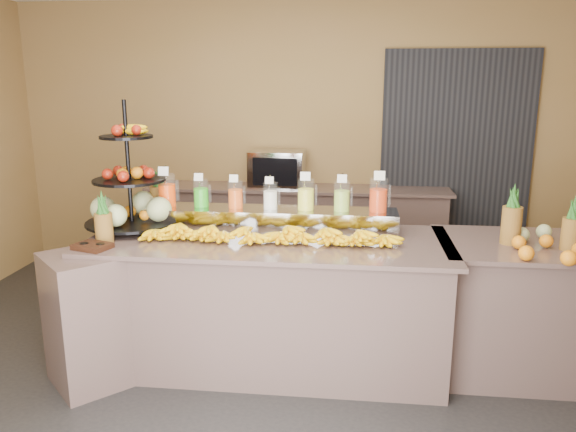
% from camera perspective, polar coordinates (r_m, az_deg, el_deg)
% --- Properties ---
extents(ground, '(6.00, 6.00, 0.00)m').
position_cam_1_polar(ground, '(3.98, -2.48, -16.53)').
color(ground, black).
rests_on(ground, ground).
extents(room_envelope, '(6.04, 5.02, 2.82)m').
position_cam_1_polar(room_envelope, '(4.20, 1.55, 11.95)').
color(room_envelope, olive).
rests_on(room_envelope, ground).
extents(buffet_counter, '(2.75, 1.25, 0.93)m').
position_cam_1_polar(buffet_counter, '(4.02, -3.60, -8.81)').
color(buffet_counter, gray).
rests_on(buffet_counter, ground).
extents(right_counter, '(1.08, 0.88, 0.93)m').
position_cam_1_polar(right_counter, '(4.25, 21.93, -8.54)').
color(right_counter, gray).
rests_on(right_counter, ground).
extents(back_ledge, '(3.10, 0.55, 0.93)m').
position_cam_1_polar(back_ledge, '(5.88, 0.93, -1.46)').
color(back_ledge, gray).
rests_on(back_ledge, ground).
extents(pitcher_tray, '(1.85, 0.30, 0.15)m').
position_cam_1_polar(pitcher_tray, '(4.14, -1.78, -0.27)').
color(pitcher_tray, gray).
rests_on(pitcher_tray, buffet_counter).
extents(juice_pitcher_orange_a, '(0.13, 0.14, 0.32)m').
position_cam_1_polar(juice_pitcher_orange_a, '(4.28, -12.19, 2.40)').
color(juice_pitcher_orange_a, silver).
rests_on(juice_pitcher_orange_a, pitcher_tray).
extents(juice_pitcher_green, '(0.11, 0.12, 0.27)m').
position_cam_1_polar(juice_pitcher_green, '(4.21, -8.82, 2.14)').
color(juice_pitcher_green, silver).
rests_on(juice_pitcher_green, pitcher_tray).
extents(juice_pitcher_orange_b, '(0.11, 0.11, 0.27)m').
position_cam_1_polar(juice_pitcher_orange_b, '(4.15, -5.36, 2.04)').
color(juice_pitcher_orange_b, silver).
rests_on(juice_pitcher_orange_b, pitcher_tray).
extents(juice_pitcher_milk, '(0.11, 0.11, 0.26)m').
position_cam_1_polar(juice_pitcher_milk, '(4.10, -1.80, 1.92)').
color(juice_pitcher_milk, silver).
rests_on(juice_pitcher_milk, pitcher_tray).
extents(juice_pitcher_lemon, '(0.12, 0.13, 0.30)m').
position_cam_1_polar(juice_pitcher_lemon, '(4.07, 1.82, 2.03)').
color(juice_pitcher_lemon, silver).
rests_on(juice_pitcher_lemon, pitcher_tray).
extents(juice_pitcher_lime, '(0.12, 0.12, 0.28)m').
position_cam_1_polar(juice_pitcher_lime, '(4.06, 5.48, 1.87)').
color(juice_pitcher_lime, silver).
rests_on(juice_pitcher_lime, pitcher_tray).
extents(juice_pitcher_orange_c, '(0.13, 0.13, 0.32)m').
position_cam_1_polar(juice_pitcher_orange_c, '(4.06, 9.16, 1.91)').
color(juice_pitcher_orange_c, silver).
rests_on(juice_pitcher_orange_c, pitcher_tray).
extents(banana_heap, '(1.79, 0.16, 0.15)m').
position_cam_1_polar(banana_heap, '(3.81, -2.28, -1.68)').
color(banana_heap, yellow).
rests_on(banana_heap, buffet_counter).
extents(fruit_stand, '(0.69, 0.69, 0.94)m').
position_cam_1_polar(fruit_stand, '(4.24, -15.14, 1.83)').
color(fruit_stand, black).
rests_on(fruit_stand, buffet_counter).
extents(condiment_caddy, '(0.27, 0.23, 0.03)m').
position_cam_1_polar(condiment_caddy, '(3.88, -19.26, -2.92)').
color(condiment_caddy, '#32190D').
rests_on(condiment_caddy, buffet_counter).
extents(pineapple_left_a, '(0.12, 0.12, 0.36)m').
position_cam_1_polar(pineapple_left_a, '(3.97, -18.22, -0.74)').
color(pineapple_left_a, brown).
rests_on(pineapple_left_a, buffet_counter).
extents(pineapple_left_b, '(0.15, 0.15, 0.43)m').
position_cam_1_polar(pineapple_left_b, '(4.47, -12.87, 1.61)').
color(pineapple_left_b, brown).
rests_on(pineapple_left_b, buffet_counter).
extents(right_fruit_pile, '(0.48, 0.46, 0.25)m').
position_cam_1_polar(right_fruit_pile, '(3.94, 24.39, -2.16)').
color(right_fruit_pile, brown).
rests_on(right_fruit_pile, right_counter).
extents(oven_warmer, '(0.57, 0.41, 0.37)m').
position_cam_1_polar(oven_warmer, '(5.77, -1.07, 4.83)').
color(oven_warmer, gray).
rests_on(oven_warmer, back_ledge).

